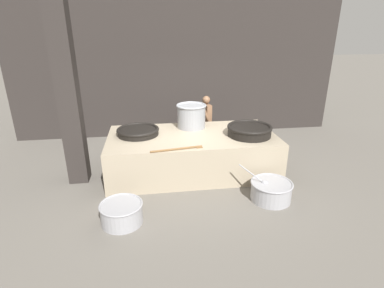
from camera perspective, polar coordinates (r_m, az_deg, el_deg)
name	(u,v)px	position (r m, az deg, el deg)	size (l,w,h in m)	color
ground_plane	(192,170)	(7.03, 0.00, -5.05)	(60.00, 60.00, 0.00)	#666059
back_wall	(178,60)	(9.13, -2.63, 15.69)	(9.66, 0.24, 4.47)	#2D2826
support_pillar	(65,76)	(6.41, -22.97, 11.77)	(0.39, 0.39, 4.47)	#2D2826
hearth_platform	(192,153)	(6.84, 0.00, -1.73)	(3.72, 1.88, 0.88)	tan
giant_wok_near	(138,131)	(6.76, -10.24, 2.42)	(0.94, 0.94, 0.16)	black
giant_wok_far	(249,130)	(6.72, 10.88, 2.62)	(0.99, 0.99, 0.23)	black
stock_pot	(191,116)	(7.11, -0.13, 5.44)	(0.71, 0.71, 0.56)	gray
stirring_paddle	(179,149)	(5.86, -2.41, -0.91)	(1.04, 0.23, 0.04)	brown
cook	(206,121)	(8.07, 2.61, 4.47)	(0.42, 0.58, 1.46)	brown
prep_bowl_vegetables	(271,190)	(6.00, 14.82, -8.46)	(1.01, 0.80, 0.70)	#9E9EA3
prep_bowl_meat	(122,212)	(5.32, -13.26, -12.54)	(0.73, 0.73, 0.37)	#9E9EA3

